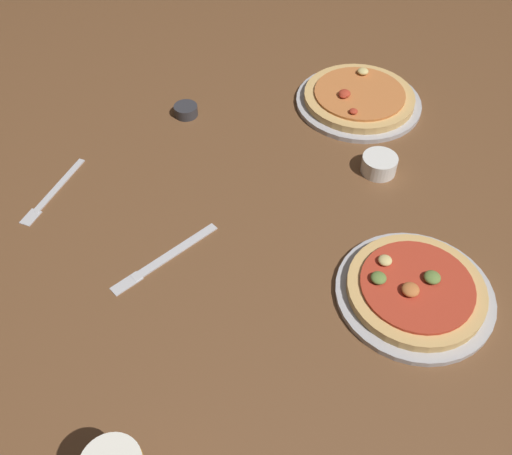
{
  "coord_description": "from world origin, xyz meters",
  "views": [
    {
      "loc": [
        -0.13,
        -0.74,
        0.86
      ],
      "look_at": [
        0.0,
        0.0,
        0.02
      ],
      "focal_mm": 40.22,
      "sensor_mm": 36.0,
      "label": 1
    }
  ],
  "objects_px": {
    "pizza_plate_near": "(415,291)",
    "knife_right": "(165,258)",
    "pizza_plate_far": "(359,99)",
    "ramekin_butter": "(379,164)",
    "ramekin_sauce": "(186,110)",
    "fork_left": "(53,192)"
  },
  "relations": [
    {
      "from": "pizza_plate_near",
      "to": "fork_left",
      "type": "bearing_deg",
      "value": 149.37
    },
    {
      "from": "pizza_plate_near",
      "to": "ramekin_sauce",
      "type": "xyz_separation_m",
      "value": [
        -0.35,
        0.61,
        -0.0
      ]
    },
    {
      "from": "ramekin_butter",
      "to": "pizza_plate_far",
      "type": "bearing_deg",
      "value": 83.14
    },
    {
      "from": "pizza_plate_near",
      "to": "pizza_plate_far",
      "type": "height_order",
      "value": "pizza_plate_near"
    },
    {
      "from": "pizza_plate_near",
      "to": "ramekin_sauce",
      "type": "relative_size",
      "value": 5.0
    },
    {
      "from": "pizza_plate_near",
      "to": "pizza_plate_far",
      "type": "relative_size",
      "value": 0.92
    },
    {
      "from": "ramekin_butter",
      "to": "knife_right",
      "type": "xyz_separation_m",
      "value": [
        -0.48,
        -0.17,
        -0.02
      ]
    },
    {
      "from": "pizza_plate_far",
      "to": "fork_left",
      "type": "height_order",
      "value": "pizza_plate_far"
    },
    {
      "from": "pizza_plate_near",
      "to": "ramekin_sauce",
      "type": "height_order",
      "value": "pizza_plate_near"
    },
    {
      "from": "fork_left",
      "to": "knife_right",
      "type": "distance_m",
      "value": 0.32
    },
    {
      "from": "pizza_plate_near",
      "to": "knife_right",
      "type": "relative_size",
      "value": 1.33
    },
    {
      "from": "fork_left",
      "to": "knife_right",
      "type": "xyz_separation_m",
      "value": [
        0.22,
        -0.22,
        0.0
      ]
    },
    {
      "from": "pizza_plate_near",
      "to": "knife_right",
      "type": "bearing_deg",
      "value": 159.03
    },
    {
      "from": "pizza_plate_near",
      "to": "fork_left",
      "type": "distance_m",
      "value": 0.77
    },
    {
      "from": "pizza_plate_far",
      "to": "fork_left",
      "type": "distance_m",
      "value": 0.76
    },
    {
      "from": "ramekin_sauce",
      "to": "knife_right",
      "type": "height_order",
      "value": "ramekin_sauce"
    },
    {
      "from": "pizza_plate_near",
      "to": "ramekin_butter",
      "type": "distance_m",
      "value": 0.34
    },
    {
      "from": "knife_right",
      "to": "ramekin_sauce",
      "type": "bearing_deg",
      "value": 79.3
    },
    {
      "from": "ramekin_sauce",
      "to": "fork_left",
      "type": "relative_size",
      "value": 0.3
    },
    {
      "from": "pizza_plate_near",
      "to": "fork_left",
      "type": "height_order",
      "value": "pizza_plate_near"
    },
    {
      "from": "pizza_plate_near",
      "to": "pizza_plate_far",
      "type": "bearing_deg",
      "value": 82.87
    },
    {
      "from": "pizza_plate_far",
      "to": "ramekin_butter",
      "type": "xyz_separation_m",
      "value": [
        -0.03,
        -0.25,
        0.0
      ]
    }
  ]
}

